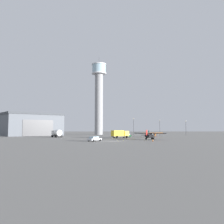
{
  "coord_description": "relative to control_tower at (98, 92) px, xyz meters",
  "views": [
    {
      "loc": [
        -0.12,
        -66.25,
        3.71
      ],
      "look_at": [
        0.1,
        27.39,
        10.24
      ],
      "focal_mm": 37.32,
      "sensor_mm": 36.0,
      "label": 1
    }
  ],
  "objects": [
    {
      "name": "ground_plane",
      "position": [
        7.73,
        -67.31,
        -24.4
      ],
      "size": [
        400.0,
        400.0,
        0.0
      ],
      "primitive_type": "plane",
      "color": "gray"
    },
    {
      "name": "light_post_north",
      "position": [
        31.82,
        -15.58,
        -19.58
      ],
      "size": [
        0.44,
        0.44,
        8.03
      ],
      "color": "#38383D",
      "rests_on": "ground_plane"
    },
    {
      "name": "traffic_cone_near_left",
      "position": [
        18.99,
        -68.36,
        -24.05
      ],
      "size": [
        0.36,
        0.36,
        0.71
      ],
      "color": "black",
      "rests_on": "ground_plane"
    },
    {
      "name": "light_post_west",
      "position": [
        18.83,
        -12.67,
        -19.09
      ],
      "size": [
        0.44,
        0.44,
        8.95
      ],
      "color": "#38383D",
      "rests_on": "ground_plane"
    },
    {
      "name": "light_post_east",
      "position": [
        45.5,
        -14.2,
        -19.82
      ],
      "size": [
        0.44,
        0.44,
        7.56
      ],
      "color": "#38383D",
      "rests_on": "ground_plane"
    },
    {
      "name": "control_tower",
      "position": [
        0.0,
        0.0,
        0.0
      ],
      "size": [
        8.56,
        8.56,
        45.07
      ],
      "color": "gray",
      "rests_on": "ground_plane"
    },
    {
      "name": "hangar",
      "position": [
        -34.64,
        -14.12,
        -18.78
      ],
      "size": [
        36.65,
        36.15,
        11.22
      ],
      "rotation": [
        0.0,
        0.0,
        -0.9
      ],
      "color": "#4C5159",
      "rests_on": "ground_plane"
    },
    {
      "name": "truck_fuel_tanker_white",
      "position": [
        -14.74,
        -38.95,
        -22.7
      ],
      "size": [
        5.25,
        6.23,
        3.04
      ],
      "rotation": [
        0.0,
        0.0,
        2.16
      ],
      "color": "#38383D",
      "rests_on": "ground_plane"
    },
    {
      "name": "car_green",
      "position": [
        13.68,
        -35.08,
        -23.66
      ],
      "size": [
        4.25,
        4.67,
        1.37
      ],
      "rotation": [
        0.0,
        0.0,
        2.24
      ],
      "color": "#287A42",
      "rests_on": "ground_plane"
    },
    {
      "name": "truck_box_yellow",
      "position": [
        10.56,
        -45.44,
        -22.76
      ],
      "size": [
        6.9,
        5.26,
        2.88
      ],
      "rotation": [
        0.0,
        0.0,
        0.5
      ],
      "color": "#38383D",
      "rests_on": "ground_plane"
    },
    {
      "name": "airplane_black",
      "position": [
        19.84,
        -57.91,
        -22.93
      ],
      "size": [
        10.3,
        8.2,
        3.15
      ],
      "rotation": [
        0.0,
        0.0,
        1.14
      ],
      "color": "black",
      "rests_on": "ground_plane"
    },
    {
      "name": "car_silver",
      "position": [
        2.6,
        -67.5,
        -23.66
      ],
      "size": [
        4.05,
        4.7,
        1.37
      ],
      "rotation": [
        0.0,
        0.0,
        0.96
      ],
      "color": "#B7BABF",
      "rests_on": "ground_plane"
    },
    {
      "name": "airplane_orange",
      "position": [
        23.86,
        -37.85,
        -23.13
      ],
      "size": [
        9.25,
        7.22,
        2.73
      ],
      "rotation": [
        0.0,
        0.0,
        4.96
      ],
      "color": "orange",
      "rests_on": "ground_plane"
    }
  ]
}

